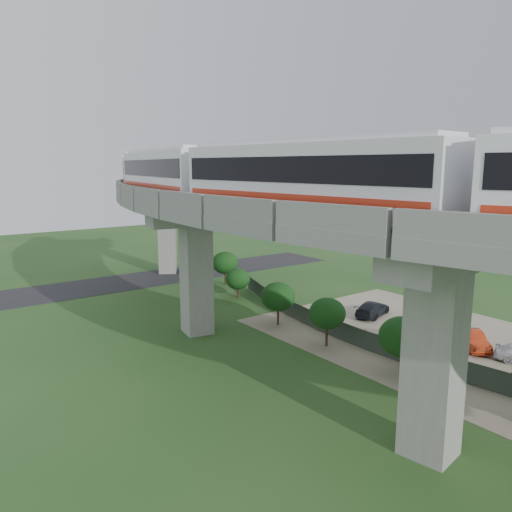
% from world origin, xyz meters
% --- Properties ---
extents(ground, '(160.00, 160.00, 0.00)m').
position_xyz_m(ground, '(0.00, 0.00, 0.00)').
color(ground, '#264D1E').
rests_on(ground, ground).
extents(dirt_lot, '(18.00, 26.00, 0.04)m').
position_xyz_m(dirt_lot, '(14.00, -2.00, 0.02)').
color(dirt_lot, gray).
rests_on(dirt_lot, ground).
extents(asphalt_road, '(60.00, 8.00, 0.03)m').
position_xyz_m(asphalt_road, '(0.00, 30.00, 0.01)').
color(asphalt_road, '#232326').
rests_on(asphalt_road, ground).
extents(viaduct, '(19.58, 73.98, 11.40)m').
position_xyz_m(viaduct, '(3.84, 0.00, 9.05)').
color(viaduct, '#99968E').
rests_on(viaduct, ground).
extents(metro_train, '(11.49, 61.30, 3.64)m').
position_xyz_m(metro_train, '(0.38, 1.90, 12.31)').
color(metro_train, silver).
rests_on(metro_train, ground).
extents(fence, '(3.87, 38.73, 1.50)m').
position_xyz_m(fence, '(9.75, 0.00, 0.75)').
color(fence, '#2D382D').
rests_on(fence, ground).
extents(tree_0, '(2.86, 2.86, 3.63)m').
position_xyz_m(tree_0, '(11.33, 22.45, 2.41)').
color(tree_0, '#382314').
rests_on(tree_0, ground).
extents(tree_1, '(2.42, 2.42, 2.89)m').
position_xyz_m(tree_1, '(9.36, 17.12, 1.86)').
color(tree_1, '#382314').
rests_on(tree_1, ground).
extents(tree_2, '(2.78, 2.78, 3.58)m').
position_xyz_m(tree_2, '(7.05, 7.98, 2.40)').
color(tree_2, '#382314').
rests_on(tree_2, ground).
extents(tree_3, '(2.64, 2.64, 3.61)m').
position_xyz_m(tree_3, '(6.77, 2.07, 2.48)').
color(tree_3, '#382314').
rests_on(tree_3, ground).
extents(tree_4, '(2.95, 2.95, 3.71)m').
position_xyz_m(tree_4, '(7.09, -4.16, 2.45)').
color(tree_4, '#382314').
rests_on(tree_4, ground).
extents(car_red, '(3.49, 3.87, 1.28)m').
position_xyz_m(car_red, '(14.83, -4.41, 0.68)').
color(car_red, '#B02E10').
rests_on(car_red, dirt_lot).
extents(car_dark, '(4.71, 3.05, 1.27)m').
position_xyz_m(car_dark, '(15.16, 5.03, 0.67)').
color(car_dark, black).
rests_on(car_dark, dirt_lot).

